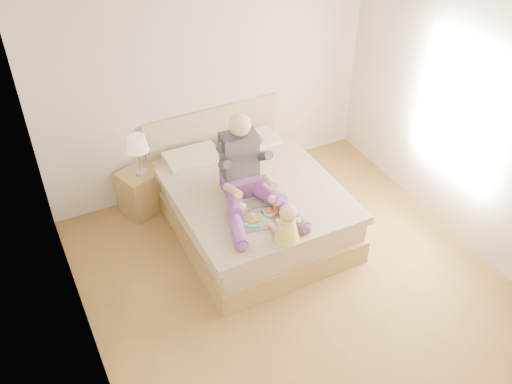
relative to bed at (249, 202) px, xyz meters
name	(u,v)px	position (x,y,z in m)	size (l,w,h in m)	color
room	(311,160)	(0.08, -1.08, 1.19)	(4.02, 4.22, 2.71)	brown
bed	(249,202)	(0.00, 0.00, 0.00)	(1.70, 2.18, 1.00)	olive
nightstand	(141,191)	(-1.00, 0.80, -0.05)	(0.54, 0.51, 0.53)	olive
lamp	(137,146)	(-0.98, 0.75, 0.59)	(0.24, 0.24, 0.50)	#BBBDC2
adult	(246,176)	(-0.15, -0.25, 0.56)	(0.78, 1.14, 0.93)	#6D398E
tray	(261,217)	(-0.18, -0.63, 0.32)	(0.48, 0.40, 0.12)	#BBBDC2
baby	(287,226)	(-0.09, -1.00, 0.46)	(0.27, 0.37, 0.41)	#F3EE4D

